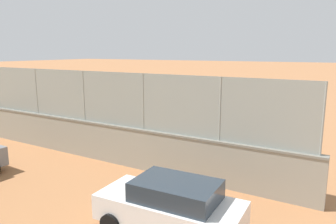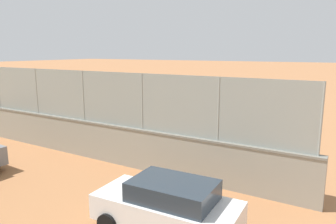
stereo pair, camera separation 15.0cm
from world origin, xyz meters
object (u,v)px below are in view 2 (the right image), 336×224
at_px(player_near_wall_returning, 240,115).
at_px(courtside_bench, 2,123).
at_px(player_crossing_court, 206,114).
at_px(parked_car_white, 168,206).
at_px(sports_ball, 227,109).

height_order(player_near_wall_returning, courtside_bench, player_near_wall_returning).
relative_size(player_crossing_court, parked_car_white, 0.42).
relative_size(courtside_bench, parked_car_white, 0.39).
bearing_deg(parked_car_white, player_near_wall_returning, -81.80).
height_order(player_near_wall_returning, sports_ball, player_near_wall_returning).
distance_m(player_crossing_court, sports_ball, 1.37).
distance_m(player_crossing_court, courtside_bench, 13.04).
bearing_deg(player_crossing_court, sports_ball, -160.42).
xyz_separation_m(player_crossing_court, parked_car_white, (-3.70, 11.61, -0.20)).
xyz_separation_m(player_near_wall_returning, sports_ball, (0.63, 0.68, 0.44)).
xyz_separation_m(sports_ball, parked_car_white, (-2.46, 12.05, -0.57)).
relative_size(sports_ball, parked_car_white, 0.06).
xyz_separation_m(player_crossing_court, courtside_bench, (11.23, 6.59, -0.56)).
distance_m(courtside_bench, parked_car_white, 15.76).
xyz_separation_m(player_near_wall_returning, courtside_bench, (13.10, 7.71, -0.48)).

